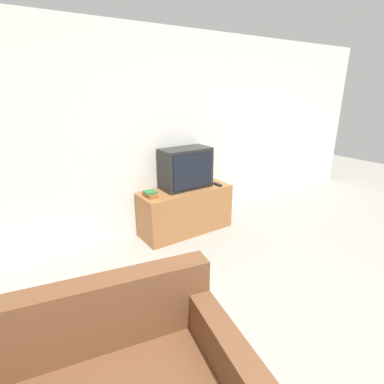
# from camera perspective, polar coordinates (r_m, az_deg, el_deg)

# --- Properties ---
(wall_back) EXTENTS (9.00, 0.06, 2.60)m
(wall_back) POSITION_cam_1_polar(r_m,az_deg,el_deg) (3.81, -11.76, 9.80)
(wall_back) COLOR white
(wall_back) RESTS_ON ground_plane
(tv_stand) EXTENTS (1.27, 0.48, 0.61)m
(tv_stand) POSITION_cam_1_polar(r_m,az_deg,el_deg) (4.12, -1.22, -3.50)
(tv_stand) COLOR #9E6638
(tv_stand) RESTS_ON ground_plane
(television) EXTENTS (0.67, 0.36, 0.54)m
(television) POSITION_cam_1_polar(r_m,az_deg,el_deg) (4.00, -1.21, 4.55)
(television) COLOR black
(television) RESTS_ON tv_stand
(book_stack) EXTENTS (0.15, 0.23, 0.07)m
(book_stack) POSITION_cam_1_polar(r_m,az_deg,el_deg) (3.77, -8.05, -0.35)
(book_stack) COLOR #995623
(book_stack) RESTS_ON tv_stand
(remote_on_stand) EXTENTS (0.05, 0.16, 0.02)m
(remote_on_stand) POSITION_cam_1_polar(r_m,az_deg,el_deg) (4.18, 4.86, 1.45)
(remote_on_stand) COLOR black
(remote_on_stand) RESTS_ON tv_stand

